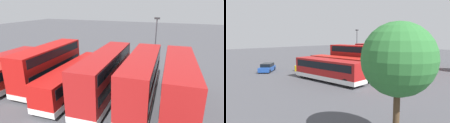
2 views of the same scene
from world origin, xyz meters
TOP-DOWN VIEW (x-y plane):
  - ground_plane at (0.00, 0.00)m, footprint 140.00×140.00m
  - bus_double_decker_near_end at (-10.68, 10.08)m, footprint 3.24×11.49m
  - bus_double_decker_second at (-7.35, 10.13)m, footprint 3.27×11.43m
  - bus_double_decker_third at (-3.71, 10.49)m, footprint 3.41×11.75m
  - bus_single_deck_fourth at (-0.22, 10.76)m, footprint 3.18×11.52m
  - bus_double_decker_fifth at (3.55, 10.22)m, footprint 3.02×10.19m
  - bus_single_deck_sixth at (7.15, 10.08)m, footprint 3.02×11.47m
  - bus_single_deck_seventh at (10.60, 10.79)m, footprint 2.91×10.95m
  - car_hatchback_silver at (12.74, -2.16)m, footprint 4.10×4.19m
  - lamp_post_tall at (-7.19, 1.02)m, footprint 0.70×0.30m
  - waste_bin_yellow at (9.01, 0.98)m, footprint 0.60×0.60m
  - tree_leftmost at (18.96, 25.35)m, footprint 4.04×4.04m

SIDE VIEW (x-z plane):
  - ground_plane at x=0.00m, z-range 0.00..0.00m
  - waste_bin_yellow at x=9.01m, z-range 0.00..0.95m
  - car_hatchback_silver at x=12.74m, z-range -0.02..1.41m
  - bus_single_deck_seventh at x=10.60m, z-range 0.15..3.10m
  - bus_single_deck_sixth at x=7.15m, z-range 0.15..3.10m
  - bus_single_deck_fourth at x=-0.22m, z-range 0.15..3.10m
  - bus_double_decker_fifth at x=3.55m, z-range 0.17..4.72m
  - bus_double_decker_second at x=-7.35m, z-range 0.17..4.72m
  - bus_double_decker_near_end at x=-10.68m, z-range 0.17..4.72m
  - bus_double_decker_third at x=-3.71m, z-range 0.17..4.72m
  - lamp_post_tall at x=-7.19m, z-range 0.67..8.11m
  - tree_leftmost at x=18.96m, z-range 1.37..8.19m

